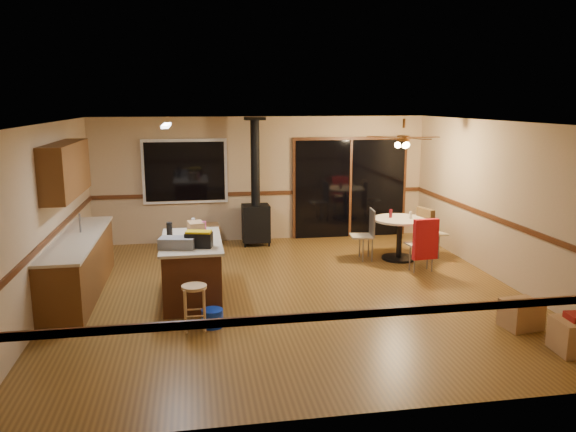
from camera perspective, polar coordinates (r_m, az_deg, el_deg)
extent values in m
plane|color=brown|center=(8.77, 0.33, -7.78)|extent=(7.00, 7.00, 0.00)
plane|color=silver|center=(8.28, 0.35, 9.47)|extent=(7.00, 7.00, 0.00)
plane|color=tan|center=(11.84, -2.61, 3.78)|extent=(7.00, 0.00, 7.00)
plane|color=tan|center=(5.12, 7.22, -6.78)|extent=(7.00, 0.00, 7.00)
plane|color=tan|center=(8.55, -23.42, -0.20)|extent=(0.00, 7.00, 7.00)
plane|color=tan|center=(9.66, 21.25, 1.22)|extent=(0.00, 7.00, 7.00)
cube|color=black|center=(11.68, -10.42, 4.48)|extent=(1.72, 0.10, 1.32)
cube|color=black|center=(12.21, 6.32, 2.77)|extent=(2.52, 0.10, 2.10)
cube|color=brown|center=(9.16, -20.44, -4.84)|extent=(0.60, 3.00, 0.86)
cube|color=beige|center=(9.05, -20.64, -2.11)|extent=(0.64, 3.04, 0.04)
cube|color=brown|center=(9.10, -21.64, 4.42)|extent=(0.35, 2.00, 0.80)
cube|color=#442111|center=(8.51, -9.70, -5.50)|extent=(0.80, 1.60, 0.86)
cube|color=beige|center=(8.39, -9.81, -2.56)|extent=(0.88, 1.68, 0.04)
cube|color=black|center=(11.53, -3.28, -0.71)|extent=(0.55, 0.50, 0.75)
cylinder|color=black|center=(11.33, -3.35, 5.53)|extent=(0.18, 0.18, 1.77)
cylinder|color=brown|center=(10.38, 11.64, 7.73)|extent=(0.24, 0.24, 0.10)
cylinder|color=brown|center=(10.37, 11.70, 9.21)|extent=(0.05, 0.05, 0.16)
sphere|color=#FFD88C|center=(10.39, 11.62, 7.07)|extent=(0.16, 0.16, 0.16)
cube|color=white|center=(8.46, -12.26, 8.98)|extent=(0.10, 1.20, 0.04)
cube|color=slate|center=(7.95, -11.18, -2.69)|extent=(0.53, 0.36, 0.15)
cube|color=black|center=(7.95, -9.05, -2.42)|extent=(0.40, 0.27, 0.20)
cube|color=gold|center=(7.92, -9.08, -1.61)|extent=(0.38, 0.26, 0.03)
cube|color=#A37648|center=(8.69, -9.35, -1.24)|extent=(0.27, 0.33, 0.20)
cylinder|color=black|center=(8.27, -11.94, -1.65)|extent=(0.11, 0.11, 0.30)
cylinder|color=#D84C8C|center=(8.65, -8.53, -1.23)|extent=(0.09, 0.09, 0.21)
cylinder|color=white|center=(9.07, -9.59, -0.78)|extent=(0.07, 0.07, 0.18)
cylinder|color=tan|center=(7.43, -9.45, -9.14)|extent=(0.39, 0.39, 0.59)
cylinder|color=#0D30C3|center=(7.53, -7.69, -10.24)|extent=(0.34, 0.34, 0.24)
cylinder|color=black|center=(10.76, 11.16, -4.20)|extent=(0.62, 0.62, 0.04)
cylinder|color=black|center=(10.66, 11.24, -2.29)|extent=(0.10, 0.10, 0.70)
cylinder|color=beige|center=(10.58, 11.32, -0.35)|extent=(1.00, 1.00, 0.04)
cylinder|color=#590C14|center=(10.60, 10.39, 0.25)|extent=(0.07, 0.07, 0.16)
cylinder|color=beige|center=(10.59, 12.34, 0.08)|extent=(0.06, 0.06, 0.13)
cube|color=tan|center=(10.52, 7.49, -2.02)|extent=(0.44, 0.44, 0.03)
cube|color=slate|center=(10.50, 8.54, -0.68)|extent=(0.07, 0.40, 0.50)
cube|color=tan|center=(10.06, 13.20, -2.86)|extent=(0.43, 0.43, 0.03)
cube|color=slate|center=(9.84, 13.78, -1.72)|extent=(0.40, 0.07, 0.50)
cube|color=red|center=(9.84, 13.80, -2.31)|extent=(0.45, 0.14, 0.70)
cube|color=tan|center=(10.96, 14.58, -1.75)|extent=(0.48, 0.48, 0.03)
cube|color=slate|center=(10.79, 13.85, -0.55)|extent=(0.12, 0.40, 0.50)
cube|color=#4B371C|center=(10.80, 13.73, -1.08)|extent=(0.20, 0.45, 0.70)
cube|color=#A37648|center=(11.56, -8.38, -1.96)|extent=(0.58, 0.47, 0.45)
cube|color=#A37648|center=(8.02, 22.59, -9.19)|extent=(0.50, 0.45, 0.37)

